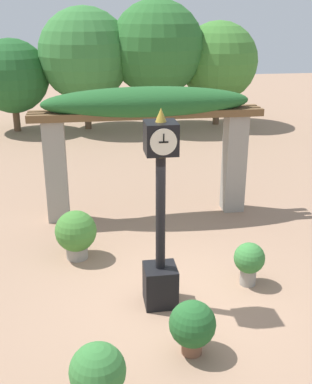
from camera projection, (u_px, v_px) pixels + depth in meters
The scene contains 8 objects.
ground_plane at pixel (176, 298), 8.47m from camera, with size 60.00×60.00×0.00m, color #9E7A60.
pedestal_clock at pixel (160, 230), 7.85m from camera, with size 0.55×0.55×3.40m.
pergola at pixel (147, 118), 11.13m from camera, with size 5.41×1.10×3.13m.
potted_plant_near_left at pixel (98, 375), 5.94m from camera, with size 0.71×0.71×0.95m.
potted_plant_near_right at pixel (249, 260), 8.74m from camera, with size 0.57×0.57×0.82m.
potted_plant_far_left at pixel (192, 325), 6.96m from camera, with size 0.69×0.69×0.85m.
potted_plant_far_right at pixel (76, 233), 9.66m from camera, with size 0.84×0.84×1.02m.
tree_line at pixel (127, 57), 19.68m from camera, with size 11.68×4.00×5.21m.
Camera 1 is at (-1.41, -7.12, 4.76)m, focal length 45.00 mm.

